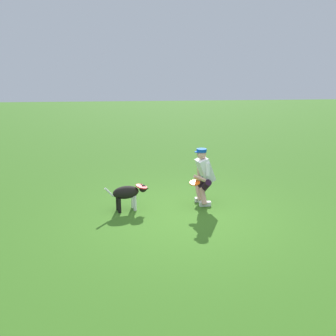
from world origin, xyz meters
TOP-DOWN VIEW (x-y plane):
  - ground_plane at (0.00, 0.00)m, footprint 60.00×60.00m
  - person at (-0.48, -0.68)m, footprint 0.56×0.66m
  - dog at (1.21, -0.50)m, footprint 0.97×0.43m
  - frisbee_flying at (0.92, -0.54)m, footprint 0.35×0.36m
  - frisbee_held at (-0.23, -0.39)m, footprint 0.32×0.32m

SIDE VIEW (x-z plane):
  - ground_plane at x=0.00m, z-range 0.00..0.00m
  - dog at x=1.21m, z-range 0.10..0.68m
  - frisbee_flying at x=0.92m, z-range 0.46..0.57m
  - frisbee_held at x=-0.23m, z-range 0.56..0.66m
  - person at x=-0.48m, z-range 0.05..1.34m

